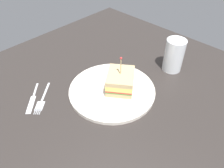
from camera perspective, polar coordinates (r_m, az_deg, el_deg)
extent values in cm
cube|color=#2D2826|center=(68.12, 0.00, -2.59)|extent=(93.61, 93.61, 2.00)
cylinder|color=silver|center=(67.07, 0.00, -1.64)|extent=(26.27, 26.27, 1.08)
cube|color=tan|center=(66.78, 2.14, -0.46)|extent=(12.23, 11.84, 1.40)
cube|color=#478438|center=(66.19, 2.16, 0.12)|extent=(12.23, 11.84, 0.40)
cube|color=red|center=(65.89, 2.17, 0.41)|extent=(12.23, 11.84, 0.50)
cube|color=#F4D666|center=(65.21, 2.19, 1.12)|extent=(12.23, 11.84, 1.62)
cube|color=tan|center=(64.25, 2.23, 2.15)|extent=(12.23, 11.84, 1.40)
cylinder|color=tan|center=(62.35, 2.30, 4.37)|extent=(0.30, 0.30, 6.20)
sphere|color=red|center=(60.55, 2.38, 6.73)|extent=(0.70, 0.70, 0.70)
cylinder|color=#B74C33|center=(77.22, 15.53, 5.84)|extent=(5.67, 5.67, 6.65)
cylinder|color=white|center=(75.99, 15.83, 7.23)|extent=(6.45, 6.45, 11.19)
cube|color=silver|center=(70.19, -16.95, -1.91)|extent=(6.65, 5.92, 0.35)
cube|color=silver|center=(66.25, -18.32, -5.41)|extent=(4.16, 4.03, 0.35)
cube|color=silver|center=(65.14, -19.49, -6.76)|extent=(1.62, 1.45, 0.35)
cube|color=silver|center=(64.96, -19.07, -6.79)|extent=(1.62, 1.45, 0.35)
cube|color=silver|center=(64.79, -18.66, -6.83)|extent=(1.62, 1.45, 0.35)
cube|color=silver|center=(64.61, -18.24, -6.86)|extent=(1.62, 1.45, 0.35)
cube|color=silver|center=(71.29, -19.43, -1.82)|extent=(5.58, 5.88, 0.35)
cube|color=silver|center=(67.48, -20.39, -5.02)|extent=(5.89, 6.13, 0.24)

